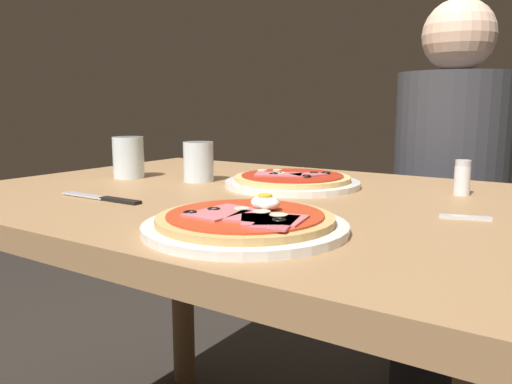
{
  "coord_description": "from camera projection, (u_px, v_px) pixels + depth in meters",
  "views": [
    {
      "loc": [
        0.56,
        -0.82,
        0.89
      ],
      "look_at": [
        0.1,
        -0.13,
        0.75
      ],
      "focal_mm": 36.39,
      "sensor_mm": 36.0,
      "label": 1
    }
  ],
  "objects": [
    {
      "name": "dining_table",
      "position": [
        249.0,
        249.0,
        1.03
      ],
      "size": [
        1.13,
        0.84,
        0.72
      ],
      "color": "#9E754C",
      "rests_on": "ground"
    },
    {
      "name": "pizza_foreground",
      "position": [
        246.0,
        223.0,
        0.71
      ],
      "size": [
        0.28,
        0.28,
        0.05
      ],
      "color": "white",
      "rests_on": "dining_table"
    },
    {
      "name": "pizza_across_left",
      "position": [
        292.0,
        181.0,
        1.09
      ],
      "size": [
        0.28,
        0.28,
        0.03
      ],
      "color": "white",
      "rests_on": "dining_table"
    },
    {
      "name": "water_glass_near",
      "position": [
        129.0,
        160.0,
        1.21
      ],
      "size": [
        0.07,
        0.07,
        0.1
      ],
      "color": "silver",
      "rests_on": "dining_table"
    },
    {
      "name": "water_glass_far",
      "position": [
        198.0,
        164.0,
        1.16
      ],
      "size": [
        0.07,
        0.07,
        0.09
      ],
      "color": "silver",
      "rests_on": "dining_table"
    },
    {
      "name": "fork",
      "position": [
        485.0,
        219.0,
        0.78
      ],
      "size": [
        0.15,
        0.06,
        0.0
      ],
      "color": "silver",
      "rests_on": "dining_table"
    },
    {
      "name": "knife",
      "position": [
        106.0,
        198.0,
        0.94
      ],
      "size": [
        0.2,
        0.02,
        0.01
      ],
      "color": "silver",
      "rests_on": "dining_table"
    },
    {
      "name": "salt_shaker",
      "position": [
        462.0,
        178.0,
        0.98
      ],
      "size": [
        0.03,
        0.03,
        0.07
      ],
      "color": "white",
      "rests_on": "dining_table"
    },
    {
      "name": "diner_person",
      "position": [
        447.0,
        218.0,
        1.52
      ],
      "size": [
        0.32,
        0.32,
        1.18
      ],
      "rotation": [
        0.0,
        0.0,
        3.14
      ],
      "color": "black",
      "rests_on": "ground"
    }
  ]
}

